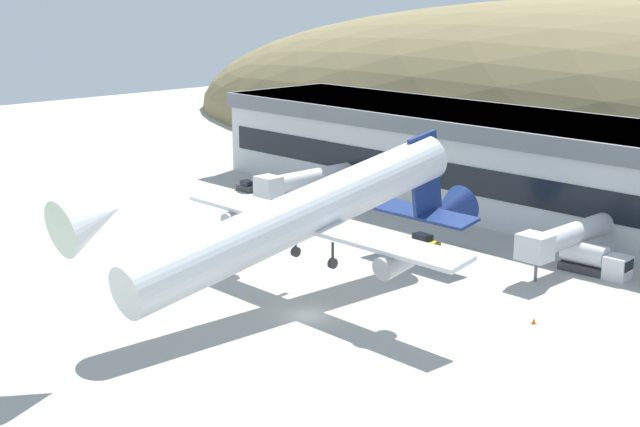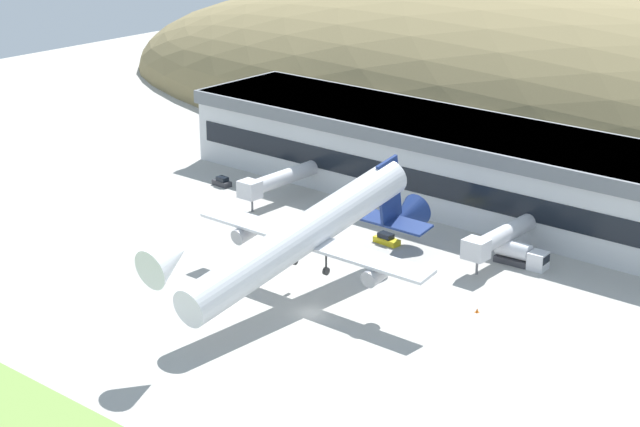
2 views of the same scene
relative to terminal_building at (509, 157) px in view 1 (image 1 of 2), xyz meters
name	(u,v)px [view 1 (image 1 of 2)]	position (x,y,z in m)	size (l,w,h in m)	color
ground_plane	(307,316)	(11.48, -49.89, -7.64)	(346.98, 346.98, 0.00)	#ADAAA3
terminal_building	(509,157)	(0.00, 0.00, 0.00)	(101.02, 22.58, 13.52)	silver
jetway_0	(301,180)	(-21.65, -20.25, -3.65)	(3.38, 17.28, 5.43)	silver
jetway_1	(563,237)	(21.02, -19.61, -3.65)	(3.38, 16.06, 5.43)	silver
cargo_airplane	(307,216)	(7.16, -45.85, 0.90)	(38.53, 53.68, 13.72)	silver
service_car_0	(423,242)	(4.05, -23.42, -6.96)	(4.31, 2.02, 1.65)	gold
service_car_1	(247,187)	(-35.21, -19.55, -6.95)	(3.76, 1.89, 1.68)	#333338
fuel_truck	(594,260)	(23.96, -17.78, -6.07)	(8.00, 3.10, 3.37)	silver
traffic_cone_0	(534,321)	(27.95, -35.62, -7.36)	(0.52, 0.52, 0.58)	orange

